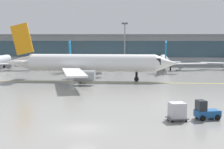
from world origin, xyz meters
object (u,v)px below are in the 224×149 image
(gate_airplane_3, at_px, (164,61))
(taxiing_regional_jet, at_px, (90,63))
(baggage_tug, at_px, (205,111))
(gate_airplane_2, at_px, (75,60))
(apron_light_mast_1, at_px, (125,42))
(cargo_dolly_lead, at_px, (177,111))

(gate_airplane_3, distance_m, taxiing_regional_jet, 29.34)
(gate_airplane_3, xyz_separation_m, baggage_tug, (0.04, -55.25, -1.49))
(gate_airplane_2, xyz_separation_m, gate_airplane_3, (24.26, -0.64, 0.00))
(gate_airplane_3, xyz_separation_m, apron_light_mast_1, (-10.96, 10.46, 4.79))
(taxiing_regional_jet, xyz_separation_m, baggage_tug, (16.74, -31.15, -2.61))
(cargo_dolly_lead, bearing_deg, gate_airplane_2, 96.02)
(taxiing_regional_jet, height_order, cargo_dolly_lead, taxiing_regional_jet)
(gate_airplane_3, xyz_separation_m, taxiing_regional_jet, (-16.70, -24.10, 1.12))
(cargo_dolly_lead, bearing_deg, taxiing_regional_jet, 98.62)
(taxiing_regional_jet, distance_m, baggage_tug, 35.46)
(taxiing_regional_jet, relative_size, apron_light_mast_1, 2.71)
(gate_airplane_3, bearing_deg, apron_light_mast_1, 48.92)
(gate_airplane_2, bearing_deg, cargo_dolly_lead, -162.65)
(gate_airplane_2, relative_size, apron_light_mast_1, 1.85)
(cargo_dolly_lead, xyz_separation_m, apron_light_mast_1, (-7.88, 66.52, 6.12))
(gate_airplane_2, relative_size, taxiing_regional_jet, 0.68)
(gate_airplane_3, height_order, taxiing_regional_jet, taxiing_regional_jet)
(gate_airplane_3, relative_size, apron_light_mast_1, 1.85)
(gate_airplane_3, xyz_separation_m, cargo_dolly_lead, (-3.08, -56.06, -1.33))
(gate_airplane_2, bearing_deg, baggage_tug, -159.63)
(taxiing_regional_jet, height_order, baggage_tug, taxiing_regional_jet)
(gate_airplane_3, height_order, apron_light_mast_1, apron_light_mast_1)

